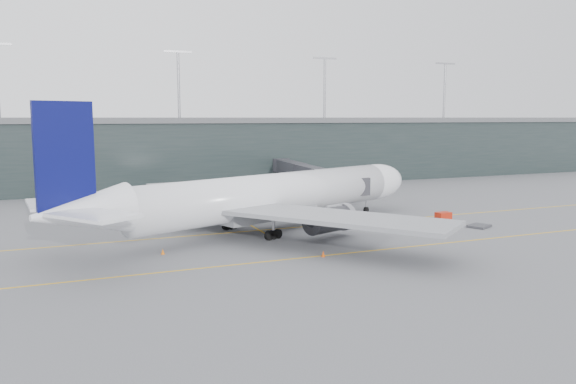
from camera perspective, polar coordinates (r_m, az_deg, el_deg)
name	(u,v)px	position (r m, az deg, el deg)	size (l,w,h in m)	color
ground	(216,228)	(78.72, -7.33, -3.62)	(320.00, 320.00, 0.00)	#59595E
taxiline_a	(224,233)	(74.94, -6.53, -4.17)	(160.00, 0.25, 0.02)	gold
taxiline_b	(265,262)	(60.09, -2.33, -7.08)	(160.00, 0.25, 0.02)	gold
taxiline_lead_main	(214,205)	(99.03, -7.54, -1.32)	(0.25, 60.00, 0.02)	gold
terminal	(150,150)	(134.34, -13.84, 4.12)	(240.00, 36.00, 29.00)	#1D2828
main_aircraft	(269,196)	(75.32, -1.91, -0.43)	(57.85, 53.43, 16.84)	white
jet_bridge	(305,173)	(107.32, 1.72, 1.94)	(6.66, 43.88, 6.25)	#2F2F35
gse_cart	(443,217)	(85.15, 15.50, -2.43)	(2.26, 1.53, 1.48)	#B6210D
baggage_dolly	(479,226)	(82.85, 18.85, -3.28)	(3.00, 2.40, 0.30)	#35353A
uld_a	(172,211)	(88.03, -11.70, -1.95)	(1.88, 1.53, 1.66)	#323236
uld_b	(178,210)	(89.51, -11.15, -1.79)	(2.08, 1.82, 1.64)	#323236
uld_c	(203,209)	(88.44, -8.61, -1.71)	(2.61, 2.31, 2.01)	#323236
cone_nose	(444,217)	(87.31, 15.54, -2.47)	(0.50, 0.50, 0.80)	#D8650C
cone_wing_stbd	(323,254)	(62.09, 3.60, -6.28)	(0.45, 0.45, 0.71)	#CF490B
cone_wing_port	(242,212)	(89.41, -4.71, -2.00)	(0.46, 0.46, 0.73)	#D85A0C
cone_tail	(163,251)	(64.64, -12.60, -5.92)	(0.41, 0.41, 0.65)	orange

